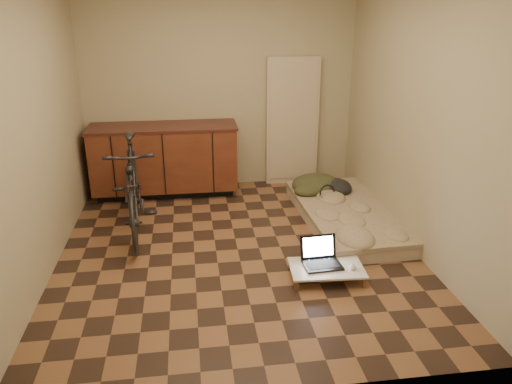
{
  "coord_description": "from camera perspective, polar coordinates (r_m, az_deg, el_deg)",
  "views": [
    {
      "loc": [
        -0.44,
        -4.5,
        2.35
      ],
      "look_at": [
        0.21,
        0.17,
        0.55
      ],
      "focal_mm": 35.0,
      "sensor_mm": 36.0,
      "label": 1
    }
  ],
  "objects": [
    {
      "name": "clothing_pile",
      "position": [
        6.21,
        7.53,
        1.47
      ],
      "size": [
        0.66,
        0.56,
        0.26
      ],
      "primitive_type": null,
      "rotation": [
        0.0,
        0.0,
        0.04
      ],
      "color": "#323720",
      "rests_on": "futon"
    },
    {
      "name": "lap_desk",
      "position": [
        4.6,
        8.06,
        -8.64
      ],
      "size": [
        0.69,
        0.47,
        0.11
      ],
      "rotation": [
        0.0,
        0.0,
        -0.06
      ],
      "color": "brown",
      "rests_on": "ground"
    },
    {
      "name": "bicycle",
      "position": [
        5.41,
        -13.93,
        1.07
      ],
      "size": [
        0.65,
        1.8,
        1.14
      ],
      "primitive_type": "imported",
      "rotation": [
        0.0,
        0.0,
        0.08
      ],
      "color": "black",
      "rests_on": "ground"
    },
    {
      "name": "appliance_panel",
      "position": [
        6.75,
        4.16,
        8.03
      ],
      "size": [
        0.7,
        0.1,
        1.7
      ],
      "primitive_type": "cube",
      "color": "beige",
      "rests_on": "ground"
    },
    {
      "name": "mouse",
      "position": [
        4.6,
        10.95,
        -8.4
      ],
      "size": [
        0.09,
        0.11,
        0.03
      ],
      "primitive_type": "ellipsoid",
      "rotation": [
        0.0,
        0.0,
        -0.4
      ],
      "color": "silver",
      "rests_on": "lap_desk"
    },
    {
      "name": "laptop",
      "position": [
        4.63,
        7.42,
        -7.53
      ],
      "size": [
        0.35,
        0.32,
        0.23
      ],
      "rotation": [
        0.0,
        0.0,
        0.05
      ],
      "color": "black",
      "rests_on": "lap_desk"
    },
    {
      "name": "headphones",
      "position": [
        5.94,
        8.15,
        -0.05
      ],
      "size": [
        0.28,
        0.26,
        0.15
      ],
      "primitive_type": null,
      "rotation": [
        0.0,
        0.0,
        0.28
      ],
      "color": "black",
      "rests_on": "futon"
    },
    {
      "name": "room_shell",
      "position": [
        4.64,
        -2.33,
        7.83
      ],
      "size": [
        3.5,
        4.0,
        2.6
      ],
      "color": "brown",
      "rests_on": "ground"
    },
    {
      "name": "cabinets",
      "position": [
        6.49,
        -10.38,
        3.69
      ],
      "size": [
        1.84,
        0.62,
        0.91
      ],
      "color": "black",
      "rests_on": "ground"
    },
    {
      "name": "futon",
      "position": [
        5.76,
        10.31,
        -2.58
      ],
      "size": [
        1.02,
        2.02,
        0.17
      ],
      "rotation": [
        0.0,
        0.0,
        0.04
      ],
      "color": "#C2B09B",
      "rests_on": "ground"
    }
  ]
}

